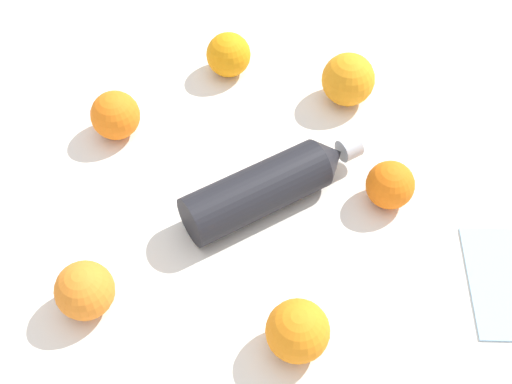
{
  "coord_description": "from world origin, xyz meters",
  "views": [
    {
      "loc": [
        0.6,
        -0.02,
        0.77
      ],
      "look_at": [
        0.02,
        -0.01,
        0.03
      ],
      "focal_mm": 49.63,
      "sensor_mm": 36.0,
      "label": 1
    }
  ],
  "objects": [
    {
      "name": "ground_plane",
      "position": [
        0.0,
        0.0,
        0.0
      ],
      "size": [
        2.4,
        2.4,
        0.0
      ],
      "primitive_type": "plane",
      "color": "silver"
    },
    {
      "name": "orange_4",
      "position": [
        0.17,
        -0.21,
        0.04
      ],
      "size": [
        0.07,
        0.07,
        0.07
      ],
      "primitive_type": "sphere",
      "color": "orange",
      "rests_on": "ground_plane"
    },
    {
      "name": "orange_5",
      "position": [
        0.01,
        0.17,
        0.03
      ],
      "size": [
        0.07,
        0.07,
        0.07
      ],
      "primitive_type": "sphere",
      "color": "orange",
      "rests_on": "ground_plane"
    },
    {
      "name": "orange_3",
      "position": [
        0.23,
        0.04,
        0.04
      ],
      "size": [
        0.07,
        0.07,
        0.07
      ],
      "primitive_type": "sphere",
      "color": "orange",
      "rests_on": "ground_plane"
    },
    {
      "name": "orange_0",
      "position": [
        -0.25,
        -0.05,
        0.03
      ],
      "size": [
        0.07,
        0.07,
        0.07
      ],
      "primitive_type": "sphere",
      "color": "orange",
      "rests_on": "ground_plane"
    },
    {
      "name": "orange_1",
      "position": [
        -0.12,
        -0.21,
        0.04
      ],
      "size": [
        0.07,
        0.07,
        0.07
      ],
      "primitive_type": "sphere",
      "color": "orange",
      "rests_on": "ground_plane"
    },
    {
      "name": "water_bottle",
      "position": [
        0.01,
        0.01,
        0.03
      ],
      "size": [
        0.18,
        0.25,
        0.07
      ],
      "rotation": [
        0.0,
        0.0,
        2.09
      ],
      "color": "black",
      "rests_on": "ground_plane"
    },
    {
      "name": "orange_2",
      "position": [
        -0.18,
        0.13,
        0.04
      ],
      "size": [
        0.08,
        0.08,
        0.08
      ],
      "primitive_type": "sphere",
      "color": "orange",
      "rests_on": "ground_plane"
    }
  ]
}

